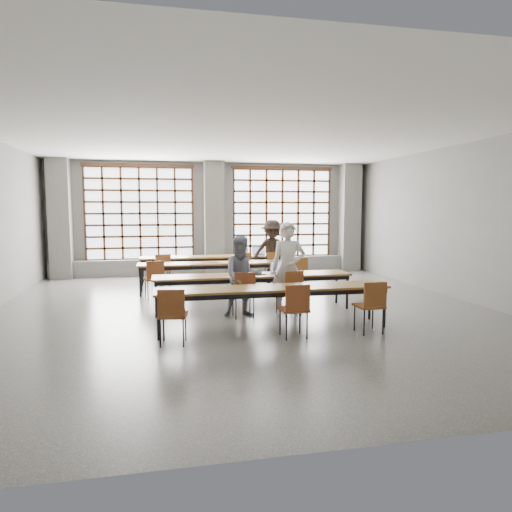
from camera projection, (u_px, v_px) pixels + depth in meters
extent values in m
plane|color=#4F4F4C|center=(244.00, 310.00, 9.29)|extent=(11.00, 11.00, 0.00)
plane|color=silver|center=(244.00, 135.00, 8.93)|extent=(11.00, 11.00, 0.00)
plane|color=slate|center=(213.00, 218.00, 14.46)|extent=(10.00, 0.00, 10.00)
plane|color=slate|center=(362.00, 247.00, 3.75)|extent=(10.00, 0.00, 10.00)
plane|color=slate|center=(465.00, 222.00, 10.12)|extent=(0.00, 11.00, 11.00)
cube|color=#595957|center=(60.00, 219.00, 13.28)|extent=(0.60, 0.55, 3.50)
cube|color=#595957|center=(214.00, 218.00, 14.19)|extent=(0.60, 0.55, 3.50)
cube|color=#595957|center=(349.00, 218.00, 15.10)|extent=(0.60, 0.55, 3.50)
cube|color=white|center=(140.00, 214.00, 13.97)|extent=(3.20, 0.02, 2.80)
cube|color=black|center=(140.00, 214.00, 13.90)|extent=(3.20, 0.05, 2.80)
cube|color=black|center=(141.00, 261.00, 14.05)|extent=(3.32, 0.07, 0.10)
cube|color=black|center=(139.00, 165.00, 13.74)|extent=(3.32, 0.07, 0.10)
cube|color=white|center=(282.00, 213.00, 14.89)|extent=(3.20, 0.02, 2.80)
cube|color=black|center=(282.00, 213.00, 14.81)|extent=(3.20, 0.05, 2.80)
cube|color=black|center=(282.00, 258.00, 14.96)|extent=(3.32, 0.07, 0.10)
cube|color=black|center=(283.00, 168.00, 14.66)|extent=(3.32, 0.07, 0.10)
cube|color=#595957|center=(214.00, 266.00, 14.43)|extent=(9.80, 0.35, 0.50)
cube|color=brown|center=(213.00, 257.00, 12.77)|extent=(4.00, 0.70, 0.04)
cube|color=black|center=(213.00, 259.00, 12.78)|extent=(3.90, 0.64, 0.08)
cylinder|color=black|center=(142.00, 273.00, 12.14)|extent=(0.05, 0.05, 0.69)
cylinder|color=black|center=(143.00, 270.00, 12.71)|extent=(0.05, 0.05, 0.69)
cylinder|color=black|center=(281.00, 269.00, 12.92)|extent=(0.05, 0.05, 0.69)
cylinder|color=black|center=(276.00, 267.00, 13.48)|extent=(0.05, 0.05, 0.69)
cube|color=brown|center=(220.00, 263.00, 11.28)|extent=(4.00, 0.70, 0.04)
cube|color=black|center=(220.00, 266.00, 11.29)|extent=(3.90, 0.64, 0.08)
cylinder|color=black|center=(140.00, 282.00, 10.65)|extent=(0.05, 0.05, 0.69)
cylinder|color=black|center=(141.00, 278.00, 11.21)|extent=(0.05, 0.05, 0.69)
cylinder|color=black|center=(298.00, 277.00, 11.42)|extent=(0.05, 0.05, 0.69)
cylinder|color=black|center=(291.00, 274.00, 11.99)|extent=(0.05, 0.05, 0.69)
cube|color=brown|center=(253.00, 275.00, 9.22)|extent=(4.00, 0.70, 0.04)
cube|color=black|center=(253.00, 278.00, 9.23)|extent=(3.90, 0.64, 0.08)
cylinder|color=black|center=(156.00, 300.00, 8.59)|extent=(0.05, 0.05, 0.69)
cylinder|color=black|center=(156.00, 294.00, 9.16)|extent=(0.05, 0.05, 0.69)
cylinder|color=black|center=(347.00, 292.00, 9.37)|extent=(0.05, 0.05, 0.69)
cylinder|color=black|center=(337.00, 287.00, 9.93)|extent=(0.05, 0.05, 0.69)
cube|color=brown|center=(273.00, 288.00, 7.76)|extent=(4.00, 0.70, 0.04)
cube|color=black|center=(273.00, 292.00, 7.77)|extent=(3.90, 0.64, 0.08)
cylinder|color=black|center=(158.00, 319.00, 7.13)|extent=(0.05, 0.05, 0.69)
cylinder|color=black|center=(159.00, 310.00, 7.69)|extent=(0.05, 0.05, 0.69)
cylinder|color=black|center=(385.00, 308.00, 7.90)|extent=(0.05, 0.05, 0.69)
cylinder|color=black|center=(370.00, 301.00, 8.47)|extent=(0.05, 0.05, 0.69)
cube|color=brown|center=(162.00, 270.00, 11.98)|extent=(0.48, 0.48, 0.04)
cube|color=brown|center=(163.00, 262.00, 11.77)|extent=(0.40, 0.09, 0.40)
cylinder|color=black|center=(162.00, 278.00, 12.01)|extent=(0.02, 0.02, 0.45)
cube|color=brown|center=(244.00, 268.00, 12.43)|extent=(0.49, 0.49, 0.04)
cube|color=brown|center=(244.00, 260.00, 12.21)|extent=(0.40, 0.10, 0.40)
cylinder|color=black|center=(244.00, 276.00, 12.45)|extent=(0.02, 0.02, 0.45)
cube|color=brown|center=(273.00, 267.00, 12.59)|extent=(0.44, 0.44, 0.04)
cube|color=brown|center=(275.00, 259.00, 12.37)|extent=(0.40, 0.05, 0.40)
cylinder|color=black|center=(273.00, 275.00, 12.61)|extent=(0.02, 0.02, 0.45)
cube|color=brown|center=(154.00, 279.00, 10.45)|extent=(0.49, 0.49, 0.04)
cube|color=brown|center=(155.00, 270.00, 10.24)|extent=(0.40, 0.11, 0.40)
cylinder|color=black|center=(154.00, 289.00, 10.47)|extent=(0.02, 0.02, 0.45)
cube|color=brown|center=(240.00, 276.00, 10.85)|extent=(0.52, 0.52, 0.04)
cube|color=brown|center=(239.00, 268.00, 10.63)|extent=(0.39, 0.13, 0.40)
cylinder|color=black|center=(240.00, 286.00, 10.88)|extent=(0.02, 0.02, 0.45)
cube|color=brown|center=(296.00, 275.00, 11.13)|extent=(0.50, 0.50, 0.04)
cube|color=brown|center=(300.00, 266.00, 10.93)|extent=(0.40, 0.11, 0.40)
cylinder|color=black|center=(296.00, 284.00, 11.16)|extent=(0.02, 0.02, 0.45)
cube|color=maroon|center=(243.00, 294.00, 8.65)|extent=(0.43, 0.43, 0.04)
cube|color=maroon|center=(245.00, 283.00, 8.44)|extent=(0.40, 0.04, 0.40)
cylinder|color=black|center=(243.00, 305.00, 8.68)|extent=(0.02, 0.02, 0.45)
cube|color=brown|center=(289.00, 292.00, 8.84)|extent=(0.52, 0.52, 0.04)
cube|color=brown|center=(295.00, 282.00, 8.64)|extent=(0.39, 0.14, 0.40)
cylinder|color=black|center=(289.00, 303.00, 8.86)|extent=(0.02, 0.02, 0.45)
cube|color=maroon|center=(173.00, 315.00, 6.91)|extent=(0.48, 0.48, 0.04)
cube|color=maroon|center=(171.00, 303.00, 6.69)|extent=(0.40, 0.09, 0.40)
cylinder|color=black|center=(173.00, 330.00, 6.93)|extent=(0.02, 0.02, 0.45)
cube|color=brown|center=(294.00, 309.00, 7.29)|extent=(0.44, 0.44, 0.04)
cube|color=brown|center=(298.00, 298.00, 7.08)|extent=(0.40, 0.05, 0.40)
cylinder|color=black|center=(293.00, 323.00, 7.32)|extent=(0.02, 0.02, 0.45)
cube|color=brown|center=(369.00, 306.00, 7.56)|extent=(0.44, 0.44, 0.04)
cube|color=brown|center=(375.00, 294.00, 7.34)|extent=(0.40, 0.05, 0.40)
cylinder|color=black|center=(369.00, 319.00, 7.58)|extent=(0.02, 0.02, 0.45)
imported|color=silver|center=(288.00, 269.00, 8.84)|extent=(0.73, 0.57, 1.80)
imported|color=navy|center=(243.00, 276.00, 8.67)|extent=(0.75, 0.59, 1.54)
imported|color=black|center=(272.00, 252.00, 12.59)|extent=(1.22, 0.83, 1.74)
cube|color=#B2B2B7|center=(279.00, 273.00, 9.38)|extent=(0.42, 0.35, 0.02)
cube|color=black|center=(279.00, 272.00, 9.37)|extent=(0.34, 0.26, 0.00)
cube|color=#B2B2B7|center=(279.00, 266.00, 9.51)|extent=(0.36, 0.16, 0.26)
cube|color=#93BAFF|center=(279.00, 267.00, 9.50)|extent=(0.31, 0.13, 0.21)
cube|color=#ABAAAF|center=(259.00, 254.00, 13.09)|extent=(0.37, 0.28, 0.02)
cube|color=black|center=(259.00, 254.00, 13.08)|extent=(0.31, 0.19, 0.00)
cube|color=#ABAAAF|center=(258.00, 250.00, 13.22)|extent=(0.36, 0.08, 0.26)
cube|color=#93BAFF|center=(259.00, 251.00, 13.21)|extent=(0.31, 0.06, 0.21)
ellipsoid|color=silver|center=(298.00, 272.00, 9.39)|extent=(0.11, 0.08, 0.04)
cube|color=#337F29|center=(250.00, 272.00, 9.28)|extent=(0.26, 0.13, 0.09)
cube|color=black|center=(263.00, 274.00, 9.16)|extent=(0.14, 0.10, 0.01)
cube|color=white|center=(196.00, 263.00, 11.20)|extent=(0.36, 0.33, 0.00)
cube|color=white|center=(224.00, 262.00, 11.30)|extent=(0.30, 0.21, 0.00)
cube|color=black|center=(282.00, 253.00, 11.63)|extent=(0.37, 0.31, 0.40)
ellipsoid|color=white|center=(244.00, 250.00, 12.99)|extent=(0.30, 0.26, 0.29)
cube|color=maroon|center=(173.00, 312.00, 6.90)|extent=(0.22, 0.15, 0.06)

